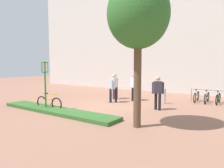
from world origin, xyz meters
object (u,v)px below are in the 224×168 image
object	(u,v)px
bike_at_sign	(49,103)
bollard_steel	(164,96)
parking_sign_post	(45,79)
person_shirt_white	(113,86)
bike_rack_cluster	(224,99)
person_casual_tan	(134,85)
person_suited_navy	(158,91)
person_shirt_blue	(115,84)
tree_sidewalk	(138,15)

from	to	relation	value
bike_at_sign	bollard_steel	world-z (taller)	bollard_steel
bollard_steel	parking_sign_post	bearing A→B (deg)	-129.54
person_shirt_white	bike_rack_cluster	bearing A→B (deg)	29.08
bollard_steel	person_casual_tan	world-z (taller)	person_casual_tan
person_suited_navy	person_casual_tan	bearing A→B (deg)	143.38
bike_at_sign	person_casual_tan	xyz separation A→B (m)	(2.23, 4.89, 0.63)
person_shirt_white	person_suited_navy	size ratio (longest dim) A/B	1.00
bollard_steel	person_casual_tan	xyz separation A→B (m)	(-2.06, -0.04, 0.53)
bike_at_sign	person_shirt_white	size ratio (longest dim) A/B	0.97
parking_sign_post	person_casual_tan	distance (m)	5.60
person_shirt_blue	bollard_steel	bearing A→B (deg)	3.00
bike_rack_cluster	person_suited_navy	size ratio (longest dim) A/B	2.19
tree_sidewalk	person_shirt_white	size ratio (longest dim) A/B	3.09
person_shirt_white	bike_at_sign	bearing A→B (deg)	-113.74
tree_sidewalk	bollard_steel	distance (m)	6.26
person_shirt_blue	person_shirt_white	bearing A→B (deg)	-60.92
parking_sign_post	person_suited_navy	xyz separation A→B (m)	(4.59, 3.33, -0.62)
bike_at_sign	person_suited_navy	world-z (taller)	person_suited_navy
tree_sidewalk	bike_rack_cluster	world-z (taller)	tree_sidewalk
bike_rack_cluster	person_shirt_white	world-z (taller)	person_shirt_white
parking_sign_post	bollard_steel	world-z (taller)	parking_sign_post
parking_sign_post	person_suited_navy	size ratio (longest dim) A/B	1.42
bollard_steel	person_suited_navy	bearing A→B (deg)	-79.42
bike_rack_cluster	person_casual_tan	bearing A→B (deg)	-160.11
bollard_steel	person_shirt_white	world-z (taller)	person_shirt_white
bike_at_sign	person_casual_tan	world-z (taller)	person_casual_tan
bollard_steel	bike_rack_cluster	bearing A→B (deg)	31.13
bike_at_sign	person_shirt_blue	distance (m)	4.88
tree_sidewalk	bike_at_sign	bearing A→B (deg)	178.55
bike_at_sign	person_suited_navy	distance (m)	5.61
bike_at_sign	person_shirt_blue	size ratio (longest dim) A/B	0.97
person_suited_navy	person_shirt_white	bearing A→B (deg)	171.68
bike_rack_cluster	person_casual_tan	xyz separation A→B (m)	(-4.98, -1.80, 0.64)
person_suited_navy	tree_sidewalk	bearing A→B (deg)	-80.41
parking_sign_post	person_casual_tan	world-z (taller)	parking_sign_post
bike_at_sign	person_shirt_blue	bearing A→B (deg)	79.29
bike_rack_cluster	person_shirt_white	size ratio (longest dim) A/B	2.19
person_shirt_white	tree_sidewalk	bearing A→B (deg)	-45.61
parking_sign_post	person_suited_navy	distance (m)	5.71
parking_sign_post	bike_at_sign	world-z (taller)	parking_sign_post
bike_at_sign	person_shirt_blue	world-z (taller)	person_shirt_blue
bollard_steel	bike_at_sign	bearing A→B (deg)	-131.00
person_suited_navy	bollard_steel	bearing A→B (deg)	100.58
person_suited_navy	person_casual_tan	xyz separation A→B (m)	(-2.40, 1.78, 0.00)
bike_rack_cluster	bollard_steel	distance (m)	3.41
parking_sign_post	bike_rack_cluster	world-z (taller)	parking_sign_post
person_shirt_blue	tree_sidewalk	bearing A→B (deg)	-48.81
tree_sidewalk	bollard_steel	xyz separation A→B (m)	(-0.89, 5.06, -3.58)
parking_sign_post	person_shirt_white	bearing A→B (deg)	67.92
tree_sidewalk	bike_rack_cluster	size ratio (longest dim) A/B	1.41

